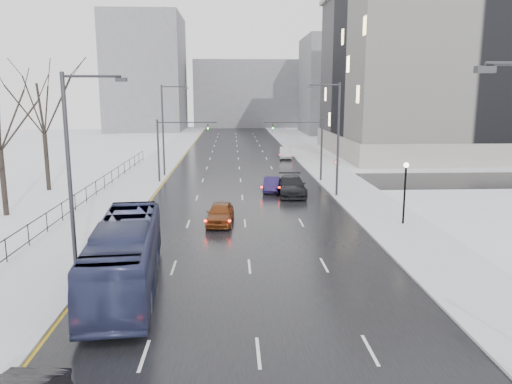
{
  "coord_description": "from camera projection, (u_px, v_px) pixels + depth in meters",
  "views": [
    {
      "loc": [
        -0.85,
        -3.15,
        9.02
      ],
      "look_at": [
        0.73,
        29.93,
        2.5
      ],
      "focal_mm": 35.0,
      "sensor_mm": 36.0,
      "label": 1
    }
  ],
  "objects": [
    {
      "name": "tree_park_d",
      "position": [
        7.0,
        217.0,
        37.36
      ],
      "size": [
        8.75,
        8.75,
        12.5
      ],
      "primitive_type": null,
      "color": "black",
      "rests_on": "ground"
    },
    {
      "name": "sedan_right_distant",
      "position": [
        286.0,
        153.0,
        70.78
      ],
      "size": [
        2.13,
        4.98,
        1.59
      ],
      "primitive_type": "imported",
      "rotation": [
        0.0,
        0.0,
        -0.09
      ],
      "color": "#B8B6BB",
      "rests_on": "road"
    },
    {
      "name": "streetlight_l_far",
      "position": [
        165.0,
        126.0,
        54.37
      ],
      "size": [
        2.95,
        0.25,
        10.0
      ],
      "color": "#2D2D33",
      "rests_on": "ground"
    },
    {
      "name": "bldg_far_right",
      "position": [
        355.0,
        85.0,
        116.77
      ],
      "size": [
        24.0,
        20.0,
        22.0
      ],
      "primitive_type": "cube",
      "color": "slate",
      "rests_on": "ground"
    },
    {
      "name": "sedan_right_far",
      "position": [
        292.0,
        186.0,
        44.93
      ],
      "size": [
        2.61,
        5.97,
        1.71
      ],
      "primitive_type": "imported",
      "rotation": [
        0.0,
        0.0,
        -0.04
      ],
      "color": "black",
      "rests_on": "road"
    },
    {
      "name": "lamppost_r_mid",
      "position": [
        405.0,
        184.0,
        34.22
      ],
      "size": [
        0.36,
        0.36,
        4.28
      ],
      "color": "black",
      "rests_on": "sidewalk_right"
    },
    {
      "name": "bus",
      "position": [
        125.0,
        255.0,
        23.16
      ],
      "size": [
        3.79,
        11.74,
        3.21
      ],
      "primitive_type": "imported",
      "rotation": [
        0.0,
        0.0,
        0.1
      ],
      "color": "navy",
      "rests_on": "road"
    },
    {
      "name": "road",
      "position": [
        239.0,
        166.0,
        63.67
      ],
      "size": [
        16.0,
        150.0,
        0.04
      ],
      "primitive_type": "cube",
      "color": "black",
      "rests_on": "ground"
    },
    {
      "name": "streetlight_r_mid",
      "position": [
        336.0,
        134.0,
        43.37
      ],
      "size": [
        2.95,
        0.25,
        10.0
      ],
      "color": "#2D2D33",
      "rests_on": "ground"
    },
    {
      "name": "bldg_far_left",
      "position": [
        146.0,
        74.0,
        123.64
      ],
      "size": [
        18.0,
        22.0,
        28.0
      ],
      "primitive_type": "cube",
      "color": "slate",
      "rests_on": "ground"
    },
    {
      "name": "mast_signal_left",
      "position": [
        169.0,
        143.0,
        50.78
      ],
      "size": [
        6.1,
        0.33,
        6.5
      ],
      "color": "#2D2D33",
      "rests_on": "ground"
    },
    {
      "name": "no_uturn_sign",
      "position": [
        337.0,
        165.0,
        47.98
      ],
      "size": [
        0.6,
        0.06,
        2.7
      ],
      "color": "#2D2D33",
      "rests_on": "sidewalk_right"
    },
    {
      "name": "sidewalk_left",
      "position": [
        156.0,
        166.0,
        63.17
      ],
      "size": [
        5.0,
        150.0,
        0.16
      ],
      "primitive_type": "cube",
      "color": "silver",
      "rests_on": "ground"
    },
    {
      "name": "bldg_far_center",
      "position": [
        249.0,
        94.0,
        140.53
      ],
      "size": [
        30.0,
        18.0,
        18.0
      ],
      "primitive_type": "cube",
      "color": "slate",
      "rests_on": "ground"
    },
    {
      "name": "cross_road",
      "position": [
        241.0,
        182.0,
        51.91
      ],
      "size": [
        130.0,
        10.0,
        0.04
      ],
      "primitive_type": "cube",
      "color": "black",
      "rests_on": "ground"
    },
    {
      "name": "park_strip",
      "position": [
        80.0,
        167.0,
        62.72
      ],
      "size": [
        14.0,
        150.0,
        0.12
      ],
      "primitive_type": "cube",
      "color": "white",
      "rests_on": "ground"
    },
    {
      "name": "streetlight_l_near",
      "position": [
        74.0,
        169.0,
        23.0
      ],
      "size": [
        2.95,
        0.25,
        10.0
      ],
      "color": "#2D2D33",
      "rests_on": "ground"
    },
    {
      "name": "sidewalk_right",
      "position": [
        321.0,
        165.0,
        64.15
      ],
      "size": [
        5.0,
        150.0,
        0.16
      ],
      "primitive_type": "cube",
      "color": "silver",
      "rests_on": "ground"
    },
    {
      "name": "sedan_center_near",
      "position": [
        220.0,
        213.0,
        34.98
      ],
      "size": [
        2.08,
        4.55,
        1.51
      ],
      "primitive_type": "imported",
      "rotation": [
        0.0,
        0.0,
        -0.07
      ],
      "color": "brown",
      "rests_on": "road"
    },
    {
      "name": "sedan_right_near",
      "position": [
        272.0,
        184.0,
        46.66
      ],
      "size": [
        1.95,
        4.23,
        1.34
      ],
      "primitive_type": "imported",
      "rotation": [
        0.0,
        0.0,
        -0.13
      ],
      "color": "#201644",
      "rests_on": "road"
    },
    {
      "name": "iron_fence",
      "position": [
        52.0,
        217.0,
        33.49
      ],
      "size": [
        0.06,
        70.0,
        1.3
      ],
      "color": "black",
      "rests_on": "sidewalk_left"
    },
    {
      "name": "civic_building",
      "position": [
        470.0,
        79.0,
        74.92
      ],
      "size": [
        41.0,
        31.0,
        24.8
      ],
      "color": "gray",
      "rests_on": "ground"
    },
    {
      "name": "tree_park_e",
      "position": [
        49.0,
        191.0,
        47.14
      ],
      "size": [
        9.45,
        9.45,
        13.5
      ],
      "primitive_type": null,
      "color": "black",
      "rests_on": "ground"
    },
    {
      "name": "mast_signal_right",
      "position": [
        311.0,
        142.0,
        51.46
      ],
      "size": [
        6.1,
        0.33,
        6.5
      ],
      "color": "#2D2D33",
      "rests_on": "ground"
    }
  ]
}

